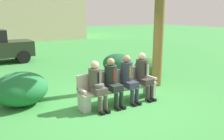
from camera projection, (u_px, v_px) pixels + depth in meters
ground_plane at (116, 102)px, 6.58m from camera, size 80.00×80.00×0.00m
park_bench at (119, 87)px, 6.56m from camera, size 2.41×0.44×0.90m
seated_man_leftmost at (97, 83)px, 5.98m from camera, size 0.34×0.72×1.26m
seated_man_centerleft at (113, 80)px, 6.24m from camera, size 0.34×0.72×1.28m
seated_man_centerright at (128, 76)px, 6.51m from camera, size 0.34×0.72×1.32m
seated_man_rightmost at (143, 73)px, 6.81m from camera, size 0.34×0.72×1.33m
shrub_near_bench at (148, 67)px, 9.45m from camera, size 1.14×1.04×0.71m
shrub_mid_lawn at (117, 63)px, 10.00m from camera, size 1.26×1.16×0.79m
shrub_far_lawn at (21, 89)px, 6.32m from camera, size 1.45×1.33×0.90m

